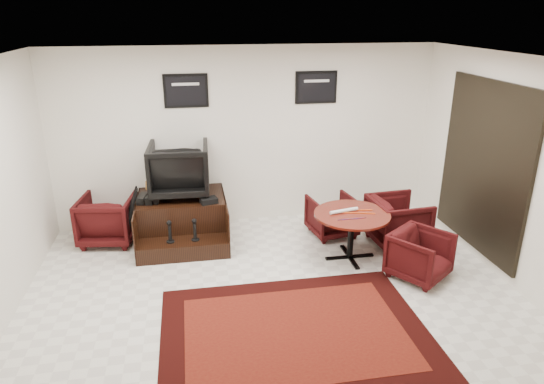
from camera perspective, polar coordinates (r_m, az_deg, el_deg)
The scene contains 16 objects.
ground at distance 5.96m, azimuth 0.36°, elevation -12.67°, with size 6.00×6.00×0.00m, color white.
room_shell at distance 5.40m, azimuth 4.44°, elevation 4.57°, with size 6.02×5.02×2.81m.
area_rug at distance 5.46m, azimuth 2.74°, elevation -16.16°, with size 2.87×2.15×0.01m.
shine_podium at distance 7.43m, azimuth -10.48°, elevation -3.27°, with size 1.30×1.33×0.67m.
shine_chair at distance 7.28m, azimuth -10.89°, elevation 2.94°, with size 0.86×0.80×0.88m, color black.
shoes_pair at distance 7.23m, azimuth -14.54°, elevation -0.74°, with size 0.28×0.33×0.11m.
polish_kit at distance 7.02m, azimuth -7.45°, elevation -0.99°, with size 0.24×0.16×0.08m, color black.
umbrella_black at distance 7.34m, azimuth -16.36°, elevation -2.77°, with size 0.35×0.13×0.93m, color black, non-canonical shape.
umbrella_hooked at distance 7.39m, azimuth -16.46°, elevation -2.57°, with size 0.35×0.13×0.94m, color black, non-canonical shape.
armchair_side at distance 7.60m, azimuth -18.77°, elevation -2.79°, with size 0.77×0.72×0.79m, color black.
meeting_table at distance 6.72m, azimuth 9.37°, elevation -3.17°, with size 1.04×1.04×0.68m.
table_chair_back at distance 7.51m, azimuth 7.07°, elevation -2.59°, with size 0.66×0.61×0.68m, color black.
table_chair_window at distance 7.39m, azimuth 14.62°, elevation -3.04°, with size 0.77×0.72×0.79m, color black.
table_chair_corner at distance 6.56m, azimuth 17.04°, elevation -6.91°, with size 0.67×0.63×0.69m, color black.
paper_roll at distance 6.70m, azimuth 8.47°, elevation -2.19°, with size 0.05×0.05×0.42m, color silver.
table_clutter at distance 6.69m, azimuth 9.88°, elevation -2.47°, with size 0.57×0.32×0.01m.
Camera 1 is at (-0.91, -4.90, 3.27)m, focal length 32.00 mm.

